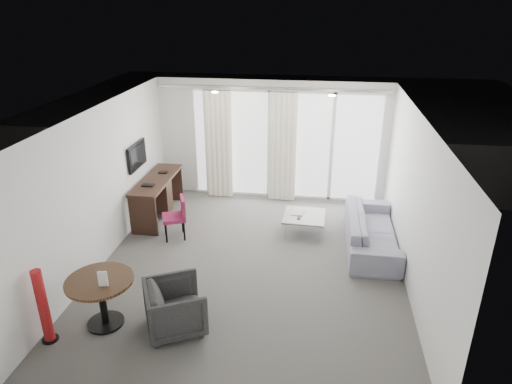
# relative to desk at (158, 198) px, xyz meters

# --- Properties ---
(floor) EXTENTS (5.00, 6.00, 0.00)m
(floor) POSITION_rel_desk_xyz_m (2.17, -1.60, -0.41)
(floor) COLOR #54524D
(floor) RESTS_ON ground
(ceiling) EXTENTS (5.00, 6.00, 0.00)m
(ceiling) POSITION_rel_desk_xyz_m (2.17, -1.60, 2.19)
(ceiling) COLOR white
(ceiling) RESTS_ON ground
(wall_left) EXTENTS (0.00, 6.00, 2.60)m
(wall_left) POSITION_rel_desk_xyz_m (-0.33, -1.60, 0.89)
(wall_left) COLOR silver
(wall_left) RESTS_ON ground
(wall_right) EXTENTS (0.00, 6.00, 2.60)m
(wall_right) POSITION_rel_desk_xyz_m (4.67, -1.60, 0.89)
(wall_right) COLOR silver
(wall_right) RESTS_ON ground
(wall_front) EXTENTS (5.00, 0.00, 2.60)m
(wall_front) POSITION_rel_desk_xyz_m (2.17, -4.60, 0.89)
(wall_front) COLOR silver
(wall_front) RESTS_ON ground
(window_panel) EXTENTS (4.00, 0.02, 2.38)m
(window_panel) POSITION_rel_desk_xyz_m (2.47, 1.38, 0.79)
(window_panel) COLOR white
(window_panel) RESTS_ON ground
(window_frame) EXTENTS (4.10, 0.06, 2.44)m
(window_frame) POSITION_rel_desk_xyz_m (2.47, 1.37, 0.79)
(window_frame) COLOR white
(window_frame) RESTS_ON ground
(curtain_left) EXTENTS (0.60, 0.20, 2.38)m
(curtain_left) POSITION_rel_desk_xyz_m (1.02, 1.22, 0.79)
(curtain_left) COLOR silver
(curtain_left) RESTS_ON ground
(curtain_right) EXTENTS (0.60, 0.20, 2.38)m
(curtain_right) POSITION_rel_desk_xyz_m (2.42, 1.22, 0.79)
(curtain_right) COLOR silver
(curtain_right) RESTS_ON ground
(curtain_track) EXTENTS (4.80, 0.04, 0.04)m
(curtain_track) POSITION_rel_desk_xyz_m (2.17, 1.22, 2.04)
(curtain_track) COLOR #B2B2B7
(curtain_track) RESTS_ON ceiling
(downlight_a) EXTENTS (0.12, 0.12, 0.02)m
(downlight_a) POSITION_rel_desk_xyz_m (1.27, -0.00, 2.18)
(downlight_a) COLOR #FFE0B2
(downlight_a) RESTS_ON ceiling
(downlight_b) EXTENTS (0.12, 0.12, 0.02)m
(downlight_b) POSITION_rel_desk_xyz_m (3.37, -0.00, 2.18)
(downlight_b) COLOR #FFE0B2
(downlight_b) RESTS_ON ceiling
(desk) EXTENTS (0.55, 1.77, 0.83)m
(desk) POSITION_rel_desk_xyz_m (0.00, 0.00, 0.00)
(desk) COLOR black
(desk) RESTS_ON floor
(tv) EXTENTS (0.05, 0.80, 0.50)m
(tv) POSITION_rel_desk_xyz_m (-0.29, -0.15, 0.94)
(tv) COLOR black
(tv) RESTS_ON wall_left
(desk_chair) EXTENTS (0.56, 0.54, 0.80)m
(desk_chair) POSITION_rel_desk_xyz_m (0.60, -0.83, -0.01)
(desk_chair) COLOR maroon
(desk_chair) RESTS_ON floor
(round_table) EXTENTS (0.92, 0.92, 0.72)m
(round_table) POSITION_rel_desk_xyz_m (0.39, -3.36, -0.05)
(round_table) COLOR #3A2414
(round_table) RESTS_ON floor
(menu_card) EXTENTS (0.12, 0.05, 0.22)m
(menu_card) POSITION_rel_desk_xyz_m (0.52, -3.48, 0.31)
(menu_card) COLOR white
(menu_card) RESTS_ON round_table
(red_lamp) EXTENTS (0.25, 0.25, 1.08)m
(red_lamp) POSITION_rel_desk_xyz_m (-0.19, -3.77, 0.12)
(red_lamp) COLOR maroon
(red_lamp) RESTS_ON floor
(tub_armchair) EXTENTS (1.03, 1.02, 0.70)m
(tub_armchair) POSITION_rel_desk_xyz_m (1.41, -3.31, -0.06)
(tub_armchair) COLOR #2B2B2B
(tub_armchair) RESTS_ON floor
(coffee_table) EXTENTS (0.80, 0.80, 0.35)m
(coffee_table) POSITION_rel_desk_xyz_m (2.99, -0.26, -0.24)
(coffee_table) COLOR gray
(coffee_table) RESTS_ON floor
(remote) EXTENTS (0.07, 0.17, 0.02)m
(remote) POSITION_rel_desk_xyz_m (2.90, -0.37, -0.05)
(remote) COLOR black
(remote) RESTS_ON coffee_table
(magazine) EXTENTS (0.26, 0.31, 0.02)m
(magazine) POSITION_rel_desk_xyz_m (2.86, -0.17, -0.05)
(magazine) COLOR gray
(magazine) RESTS_ON coffee_table
(sofa) EXTENTS (0.86, 2.20, 0.64)m
(sofa) POSITION_rel_desk_xyz_m (4.22, -0.63, -0.09)
(sofa) COLOR gray
(sofa) RESTS_ON floor
(terrace_slab) EXTENTS (5.60, 3.00, 0.12)m
(terrace_slab) POSITION_rel_desk_xyz_m (2.47, 2.90, -0.47)
(terrace_slab) COLOR #4D4D50
(terrace_slab) RESTS_ON ground
(rattan_chair_a) EXTENTS (0.73, 0.73, 0.91)m
(rattan_chair_a) POSITION_rel_desk_xyz_m (2.69, 2.58, 0.04)
(rattan_chair_a) COLOR brown
(rattan_chair_a) RESTS_ON terrace_slab
(rattan_chair_b) EXTENTS (0.56, 0.56, 0.73)m
(rattan_chair_b) POSITION_rel_desk_xyz_m (3.98, 3.53, -0.05)
(rattan_chair_b) COLOR brown
(rattan_chair_b) RESTS_ON terrace_slab
(rattan_table) EXTENTS (0.66, 0.66, 0.54)m
(rattan_table) POSITION_rel_desk_xyz_m (3.50, 2.23, -0.15)
(rattan_table) COLOR brown
(rattan_table) RESTS_ON terrace_slab
(balustrade) EXTENTS (5.50, 0.06, 1.05)m
(balustrade) POSITION_rel_desk_xyz_m (2.47, 4.35, 0.09)
(balustrade) COLOR #B2B2B7
(balustrade) RESTS_ON terrace_slab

